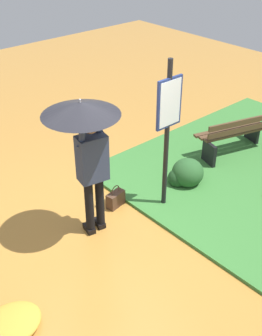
{
  "coord_description": "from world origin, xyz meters",
  "views": [
    {
      "loc": [
        2.74,
        3.8,
        3.99
      ],
      "look_at": [
        -0.59,
        0.04,
        0.85
      ],
      "focal_mm": 45.87,
      "sensor_mm": 36.0,
      "label": 1
    }
  ],
  "objects_px": {
    "person_with_umbrella": "(86,135)",
    "info_sign_post": "(168,120)",
    "park_bench": "(235,135)",
    "handbag": "(116,199)"
  },
  "relations": [
    {
      "from": "handbag",
      "to": "park_bench",
      "type": "bearing_deg",
      "value": 175.48
    },
    {
      "from": "info_sign_post",
      "to": "park_bench",
      "type": "bearing_deg",
      "value": -172.5
    },
    {
      "from": "person_with_umbrella",
      "to": "handbag",
      "type": "relative_size",
      "value": 5.53
    },
    {
      "from": "info_sign_post",
      "to": "park_bench",
      "type": "distance_m",
      "value": 2.33
    },
    {
      "from": "person_with_umbrella",
      "to": "park_bench",
      "type": "relative_size",
      "value": 1.41
    },
    {
      "from": "person_with_umbrella",
      "to": "handbag",
      "type": "bearing_deg",
      "value": -158.63
    },
    {
      "from": "person_with_umbrella",
      "to": "info_sign_post",
      "type": "xyz_separation_m",
      "value": [
        -1.21,
        0.23,
        -0.11
      ]
    },
    {
      "from": "person_with_umbrella",
      "to": "info_sign_post",
      "type": "bearing_deg",
      "value": 169.46
    },
    {
      "from": "park_bench",
      "to": "person_with_umbrella",
      "type": "bearing_deg",
      "value": 0.8
    },
    {
      "from": "handbag",
      "to": "info_sign_post",
      "type": "bearing_deg",
      "value": 139.72
    }
  ]
}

